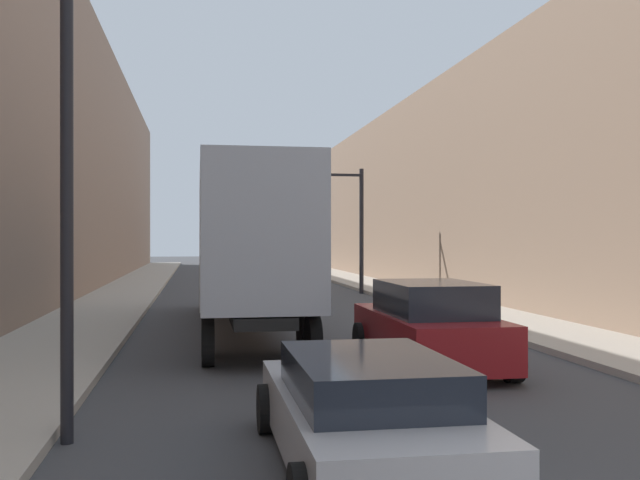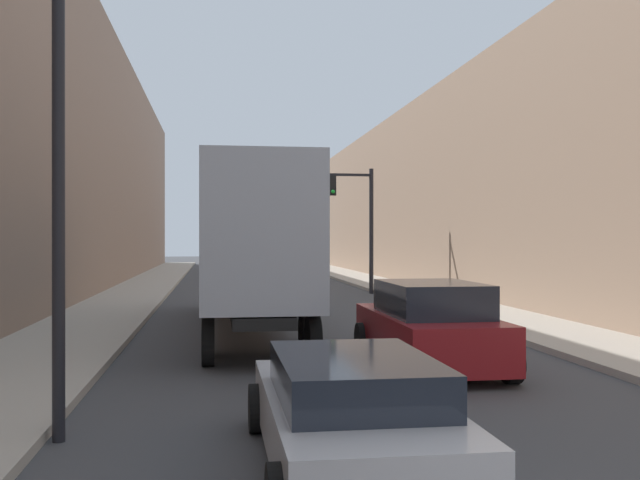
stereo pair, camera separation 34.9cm
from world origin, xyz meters
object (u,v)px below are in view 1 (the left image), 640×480
(traffic_signal_gantry, at_px, (317,203))
(street_lamp, at_px, (67,75))
(semi_truck, at_px, (244,243))
(sedan_car, at_px, (365,413))
(suv_car, at_px, (429,327))

(traffic_signal_gantry, relative_size, street_lamp, 1.02)
(semi_truck, height_order, sedan_car, semi_truck)
(suv_car, xyz_separation_m, traffic_signal_gantry, (0.85, 18.69, 3.40))
(traffic_signal_gantry, bearing_deg, street_lamp, -106.92)
(sedan_car, xyz_separation_m, traffic_signal_gantry, (3.56, 24.62, 3.58))
(sedan_car, bearing_deg, semi_truck, 92.66)
(semi_truck, distance_m, street_lamp, 11.25)
(semi_truck, relative_size, suv_car, 2.90)
(street_lamp, bearing_deg, traffic_signal_gantry, 73.08)
(suv_car, bearing_deg, semi_truck, 117.27)
(suv_car, bearing_deg, sedan_car, -114.51)
(sedan_car, bearing_deg, suv_car, 65.49)
(semi_truck, height_order, street_lamp, street_lamp)
(sedan_car, distance_m, traffic_signal_gantry, 25.13)
(sedan_car, height_order, street_lamp, street_lamp)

